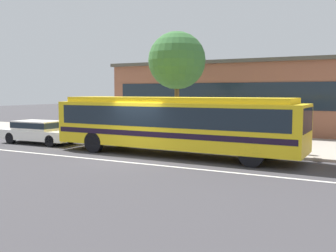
# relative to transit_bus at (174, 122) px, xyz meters

# --- Properties ---
(ground_plane) EXTENTS (120.00, 120.00, 0.00)m
(ground_plane) POSITION_rel_transit_bus_xyz_m (-1.25, -1.72, -1.57)
(ground_plane) COLOR #3A383B
(sidewalk_slab) EXTENTS (60.00, 8.00, 0.12)m
(sidewalk_slab) POSITION_rel_transit_bus_xyz_m (-1.25, 5.35, -1.51)
(sidewalk_slab) COLOR #9D9487
(sidewalk_slab) RESTS_ON ground_plane
(lane_stripe_center) EXTENTS (56.00, 0.16, 0.01)m
(lane_stripe_center) POSITION_rel_transit_bus_xyz_m (-1.25, -2.52, -1.56)
(lane_stripe_center) COLOR silver
(lane_stripe_center) RESTS_ON ground_plane
(transit_bus) EXTENTS (11.85, 2.75, 2.69)m
(transit_bus) POSITION_rel_transit_bus_xyz_m (0.00, 0.00, 0.00)
(transit_bus) COLOR yellow
(transit_bus) RESTS_ON ground_plane
(sedan_behind_bus) EXTENTS (4.55, 1.89, 1.29)m
(sedan_behind_bus) POSITION_rel_transit_bus_xyz_m (-8.68, 0.22, -0.84)
(sedan_behind_bus) COLOR white
(sedan_behind_bus) RESTS_ON ground_plane
(pedestrian_waiting_near_sign) EXTENTS (0.46, 0.46, 1.65)m
(pedestrian_waiting_near_sign) POSITION_rel_transit_bus_xyz_m (-4.50, 2.21, -0.48)
(pedestrian_waiting_near_sign) COLOR #202246
(pedestrian_waiting_near_sign) RESTS_ON sidewalk_slab
(pedestrian_walking_along_curb) EXTENTS (0.46, 0.46, 1.71)m
(pedestrian_walking_along_curb) POSITION_rel_transit_bus_xyz_m (0.73, 1.85, -0.45)
(pedestrian_walking_along_curb) COLOR #302B46
(pedestrian_walking_along_curb) RESTS_ON sidewalk_slab
(pedestrian_standing_by_tree) EXTENTS (0.48, 0.48, 1.63)m
(pedestrian_standing_by_tree) POSITION_rel_transit_bus_xyz_m (5.12, 2.37, -0.50)
(pedestrian_standing_by_tree) COLOR olive
(pedestrian_standing_by_tree) RESTS_ON sidewalk_slab
(bus_stop_sign) EXTENTS (0.12, 0.44, 2.46)m
(bus_stop_sign) POSITION_rel_transit_bus_xyz_m (4.86, 1.74, 0.13)
(bus_stop_sign) COLOR gray
(bus_stop_sign) RESTS_ON sidewalk_slab
(street_tree_near_stop) EXTENTS (3.30, 3.30, 6.26)m
(street_tree_near_stop) POSITION_rel_transit_bus_xyz_m (-1.93, 4.25, 3.14)
(street_tree_near_stop) COLOR brown
(street_tree_near_stop) RESTS_ON sidewalk_slab
(station_building) EXTENTS (20.24, 7.71, 5.09)m
(station_building) POSITION_rel_transit_bus_xyz_m (0.29, 12.62, 0.99)
(station_building) COLOR brown
(station_building) RESTS_ON ground_plane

